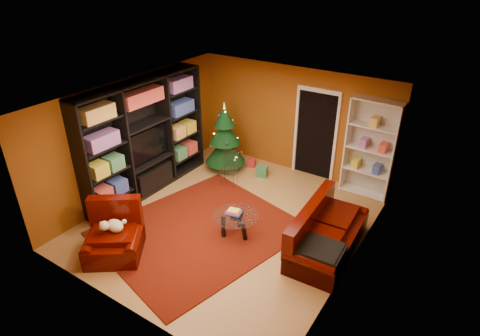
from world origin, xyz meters
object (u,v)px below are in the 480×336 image
Objects in this scene: media_unit at (145,138)px; gift_box_green at (262,171)px; armchair at (113,237)px; rug at (199,231)px; acrylic_chair at (229,170)px; white_bookshelf at (370,149)px; sofa at (329,230)px; gift_box_red at (251,163)px; gift_box_teal at (236,162)px; christmas_tree at (225,137)px; dog at (115,226)px; coffee_table at (236,225)px.

gift_box_green is (1.88, 1.94, -1.16)m from media_unit.
armchair is (-0.74, -3.99, 0.28)m from gift_box_green.
armchair is (-0.83, -1.37, 0.39)m from rug.
white_bookshelf is at bearing 7.82° from acrylic_chair.
gift_box_green is 0.12× the size of sofa.
sofa is at bearing -35.24° from gift_box_red.
gift_box_red is (0.29, 0.29, -0.05)m from gift_box_teal.
rug is 1.05× the size of media_unit.
white_bookshelf is at bearing 10.28° from gift_box_teal.
sofa is (2.33, 0.86, 0.43)m from rug.
christmas_tree is 4.46× the size of dog.
christmas_tree reaches higher than gift_box_teal.
media_unit reaches higher than rug.
dog reaches higher than gift_box_teal.
rug is 1.70× the size of sofa.
christmas_tree is at bearing -135.99° from gift_box_teal.
media_unit is 2.05m from acrylic_chair.
white_bookshelf is (2.84, 0.27, 1.01)m from gift_box_red.
white_bookshelf is 3.40m from coffee_table.
coffee_table reaches higher than gift_box_green.
armchair is 0.50× the size of sofa.
dog is at bearing -121.95° from white_bookshelf.
sofa is (4.29, 0.18, -0.84)m from media_unit.
dog is 0.53× the size of acrylic_chair.
gift_box_green is 2.43m from coffee_table.
media_unit is 11.23× the size of gift_box_teal.
christmas_tree reaches higher than acrylic_chair.
christmas_tree is at bearing -164.70° from white_bookshelf.
sofa is (3.15, 2.15, -0.16)m from dog.
media_unit is 4.91m from white_bookshelf.
christmas_tree is 1.24m from gift_box_green.
christmas_tree is at bearing 57.91° from dog.
media_unit reaches higher than gift_box_green.
media_unit is 2.86m from coffee_table.
acrylic_chair is at bearing 49.08° from armchair.
rug is at bearing -88.18° from gift_box_green.
rug is 11.75× the size of gift_box_teal.
christmas_tree is 0.76m from gift_box_teal.
armchair is at bearing -112.89° from acrylic_chair.
gift_box_green is 4.06m from armchair.
acrylic_chair is (0.04, -1.07, 0.28)m from gift_box_red.
gift_box_teal is 0.42m from gift_box_red.
white_bookshelf is (4.22, 2.50, -0.17)m from media_unit.
sofa reaches higher than gift_box_green.
gift_box_green is 0.93m from acrylic_chair.
media_unit reaches higher than dog.
white_bookshelf reaches higher than coffee_table.
gift_box_teal is 1.20× the size of gift_box_green.
coffee_table reaches higher than rug.
gift_box_green is at bearing 46.72° from media_unit.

